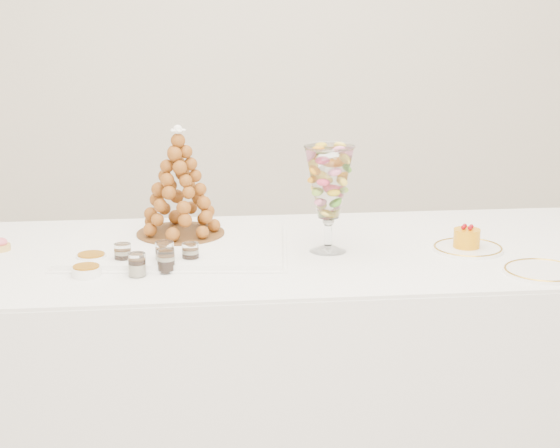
{
  "coord_description": "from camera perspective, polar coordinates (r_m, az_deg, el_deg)",
  "views": [
    {
      "loc": [
        -0.18,
        -2.44,
        1.63
      ],
      "look_at": [
        0.0,
        0.22,
        0.93
      ],
      "focal_mm": 60.0,
      "sensor_mm": 36.0,
      "label": 1
    }
  ],
  "objects": [
    {
      "name": "buffet_table",
      "position": [
        2.97,
        -0.06,
        -9.38
      ],
      "size": [
        2.22,
        0.95,
        0.83
      ],
      "rotation": [
        0.0,
        0.0,
        0.04
      ],
      "color": "white",
      "rests_on": "ground"
    },
    {
      "name": "lace_tray",
      "position": [
        2.86,
        -6.37,
        -1.29
      ],
      "size": [
        0.68,
        0.53,
        0.02
      ],
      "primitive_type": "cube",
      "rotation": [
        0.0,
        0.0,
        -0.07
      ],
      "color": "white",
      "rests_on": "buffet_table"
    },
    {
      "name": "macaron_vase",
      "position": [
        2.77,
        3.0,
        2.47
      ],
      "size": [
        0.15,
        0.15,
        0.32
      ],
      "color": "white",
      "rests_on": "buffet_table"
    },
    {
      "name": "cake_plate",
      "position": [
        2.88,
        11.38,
        -1.48
      ],
      "size": [
        0.21,
        0.21,
        0.01
      ],
      "primitive_type": "cylinder",
      "color": "white",
      "rests_on": "buffet_table"
    },
    {
      "name": "spare_plate",
      "position": [
        2.71,
        15.73,
        -2.8
      ],
      "size": [
        0.22,
        0.22,
        0.01
      ],
      "primitive_type": "cylinder",
      "color": "white",
      "rests_on": "buffet_table"
    },
    {
      "name": "pink_tart",
      "position": [
        2.95,
        -16.7,
        -1.23
      ],
      "size": [
        0.06,
        0.06,
        0.04
      ],
      "color": "tan",
      "rests_on": "buffet_table"
    },
    {
      "name": "verrine_a",
      "position": [
        2.7,
        -9.56,
        -1.87
      ],
      "size": [
        0.06,
        0.06,
        0.07
      ],
      "primitive_type": "cylinder",
      "rotation": [
        0.0,
        0.0,
        0.24
      ],
      "color": "white",
      "rests_on": "buffet_table"
    },
    {
      "name": "verrine_b",
      "position": [
        2.68,
        -7.03,
        -1.84
      ],
      "size": [
        0.06,
        0.06,
        0.07
      ],
      "primitive_type": "cylinder",
      "rotation": [
        0.0,
        0.0,
        -0.08
      ],
      "color": "white",
      "rests_on": "buffet_table"
    },
    {
      "name": "verrine_c",
      "position": [
        2.69,
        -5.48,
        -1.84
      ],
      "size": [
        0.06,
        0.06,
        0.07
      ],
      "primitive_type": "cylinder",
      "rotation": [
        0.0,
        0.0,
        0.3
      ],
      "color": "white",
      "rests_on": "buffet_table"
    },
    {
      "name": "verrine_d",
      "position": [
        2.61,
        -8.71,
        -2.47
      ],
      "size": [
        0.05,
        0.05,
        0.07
      ],
      "primitive_type": "cylinder",
      "rotation": [
        0.0,
        0.0,
        0.09
      ],
      "color": "white",
      "rests_on": "buffet_table"
    },
    {
      "name": "verrine_e",
      "position": [
        2.63,
        -6.96,
        -2.25
      ],
      "size": [
        0.05,
        0.05,
        0.07
      ],
      "primitive_type": "cylinder",
      "rotation": [
        0.0,
        0.0,
        -0.06
      ],
      "color": "white",
      "rests_on": "buffet_table"
    },
    {
      "name": "ramekin_back",
      "position": [
        2.74,
        -11.42,
        -2.13
      ],
      "size": [
        0.09,
        0.09,
        0.03
      ],
      "primitive_type": "cylinder",
      "color": "white",
      "rests_on": "buffet_table"
    },
    {
      "name": "ramekin_front",
      "position": [
        2.64,
        -11.72,
        -2.85
      ],
      "size": [
        0.08,
        0.08,
        0.03
      ],
      "primitive_type": "cylinder",
      "color": "white",
      "rests_on": "buffet_table"
    },
    {
      "name": "croquembouche",
      "position": [
        2.9,
        -6.17,
        2.57
      ],
      "size": [
        0.27,
        0.27,
        0.34
      ],
      "rotation": [
        0.0,
        0.0,
        -0.11
      ],
      "color": "brown",
      "rests_on": "lace_tray"
    },
    {
      "name": "mousse_cake",
      "position": [
        2.87,
        11.32,
        -0.83
      ],
      "size": [
        0.08,
        0.08,
        0.07
      ],
      "color": "orange",
      "rests_on": "cake_plate"
    }
  ]
}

